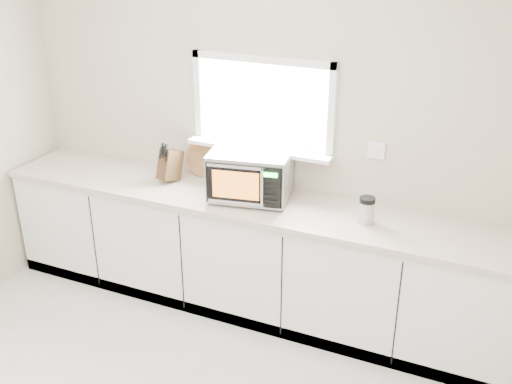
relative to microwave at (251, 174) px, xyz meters
The scene contains 7 objects.
back_wall 0.38m from the microwave, 94.59° to the left, with size 4.00×0.17×2.70m.
cabinets 0.67m from the microwave, 137.28° to the right, with size 3.92×0.60×0.88m, color white.
countertop 0.21m from the microwave, 126.26° to the right, with size 3.92×0.64×0.04m, color beige.
microwave is the anchor object (origin of this frame).
knife_block 0.70m from the microwave, behind, with size 0.16×0.24×0.32m.
cutting_board 0.56m from the microwave, 156.70° to the left, with size 0.30×0.30×0.02m, color #A77741.
coffee_grinder 0.87m from the microwave, ahead, with size 0.11×0.11×0.19m.
Camera 1 is at (1.66, -1.88, 2.75)m, focal length 42.00 mm.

